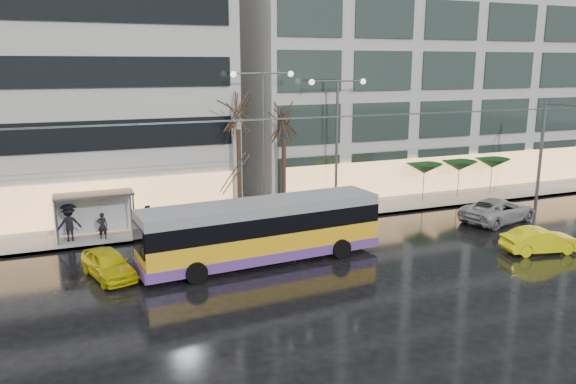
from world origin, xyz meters
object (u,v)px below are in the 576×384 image
trolleybus (262,233)px  bus_shelter (87,206)px  street_lamp_near (263,125)px  taxi_a (108,264)px

trolleybus → bus_shelter: 10.50m
trolleybus → street_lamp_near: bearing=69.9°
bus_shelter → taxi_a: bus_shelter is taller
trolleybus → bus_shelter: bearing=137.8°
trolleybus → taxi_a: size_ratio=3.16×
trolleybus → bus_shelter: trolleybus is taller
trolleybus → taxi_a: bearing=174.8°
trolleybus → street_lamp_near: street_lamp_near is taller
bus_shelter → trolleybus: bearing=-42.2°
bus_shelter → street_lamp_near: street_lamp_near is taller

